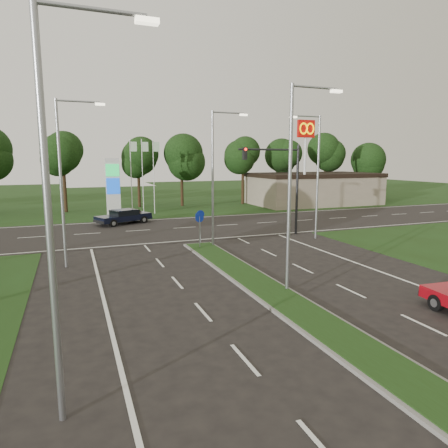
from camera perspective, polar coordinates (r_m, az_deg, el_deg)
name	(u,v)px	position (r m, az deg, el deg)	size (l,w,h in m)	color
ground	(363,355)	(13.47, 19.23, -17.21)	(160.00, 160.00, 0.00)	black
verge_far	(126,197)	(64.85, -13.84, 3.76)	(160.00, 50.00, 0.02)	#1C3411
cross_road	(173,229)	(34.54, -7.26, -0.65)	(160.00, 12.00, 0.02)	black
median_kerb	(295,308)	(16.41, 10.05, -11.69)	(2.00, 26.00, 0.12)	slate
commercial_building	(314,189)	(54.30, 12.67, 4.91)	(16.00, 9.00, 4.00)	gray
streetlight_median_near	(294,178)	(17.59, 9.95, 6.47)	(2.53, 0.22, 9.00)	gray
streetlight_median_far	(215,172)	(26.67, -1.22, 7.50)	(2.53, 0.22, 9.00)	gray
streetlight_left_near	(58,198)	(9.12, -22.68, 3.46)	(2.53, 0.22, 9.00)	gray
streetlight_left_far	(65,175)	(23.10, -21.82, 6.58)	(2.53, 0.22, 9.00)	gray
streetlight_right_far	(316,170)	(30.21, 12.96, 7.47)	(2.53, 0.22, 9.00)	gray
traffic_signal	(283,176)	(31.08, 8.38, 6.87)	(5.10, 0.42, 7.00)	black
median_signs	(200,222)	(27.04, -3.48, 0.34)	(1.16, 1.76, 2.38)	gray
gas_pylon	(115,186)	(42.42, -15.30, 5.28)	(5.80, 1.26, 8.00)	silver
mcdonalds_sign	(306,141)	(48.65, 11.59, 11.53)	(2.20, 0.47, 10.40)	silver
treeline_far	(141,151)	(49.69, -11.78, 10.13)	(6.00, 6.00, 9.90)	black
navy_sedan	(124,216)	(37.70, -14.14, 1.08)	(5.26, 3.76, 1.34)	black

